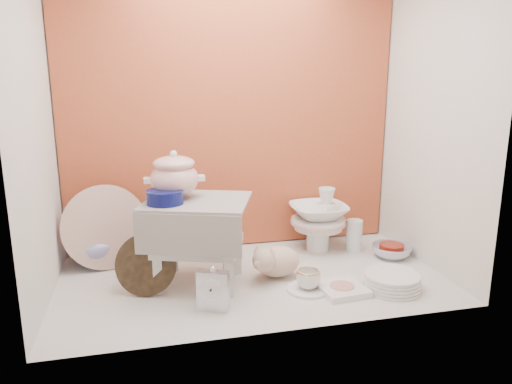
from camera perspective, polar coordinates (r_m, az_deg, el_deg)
ground at (r=2.36m, az=-0.37°, el=-10.11°), size 1.80×1.80×0.00m
niche_shell at (r=2.33m, az=-1.43°, el=13.16°), size 1.86×1.03×1.53m
step_stool at (r=2.26m, az=-6.75°, el=-5.82°), size 0.56×0.52×0.40m
soup_tureen at (r=2.23m, az=-9.52°, el=2.06°), size 0.28×0.28×0.22m
cobalt_bowl at (r=2.16m, az=-10.57°, el=-0.57°), size 0.19×0.19×0.06m
floral_platter at (r=2.54m, az=-17.18°, el=-3.95°), size 0.44×0.22×0.42m
blue_white_vase at (r=2.62m, az=-18.43°, el=-5.50°), size 0.29×0.29×0.24m
lacquer_tray at (r=2.22m, az=-12.75°, el=-8.30°), size 0.30×0.19×0.26m
mantel_clock at (r=2.04m, az=-5.03°, el=-11.19°), size 0.14×0.10×0.19m
plush_pig at (r=2.35m, az=2.51°, el=-8.05°), size 0.31×0.25×0.16m
teacup_saucer at (r=2.25m, az=6.08°, el=-11.23°), size 0.23×0.23×0.01m
gold_rim_teacup at (r=2.23m, az=6.11°, el=-10.06°), size 0.14×0.14×0.09m
lattice_dish at (r=2.26m, az=10.00°, el=-11.09°), size 0.22×0.22×0.03m
dinner_plate_stack at (r=2.32m, az=15.57°, el=-10.00°), size 0.29×0.29×0.07m
crystal_bowl at (r=2.71m, az=15.53°, el=-6.67°), size 0.22×0.22×0.07m
clear_glass_vase at (r=2.74m, az=11.38°, el=-5.00°), size 0.12×0.12×0.18m
porcelain_tower at (r=2.69m, az=7.28°, el=-3.16°), size 0.32×0.32×0.35m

